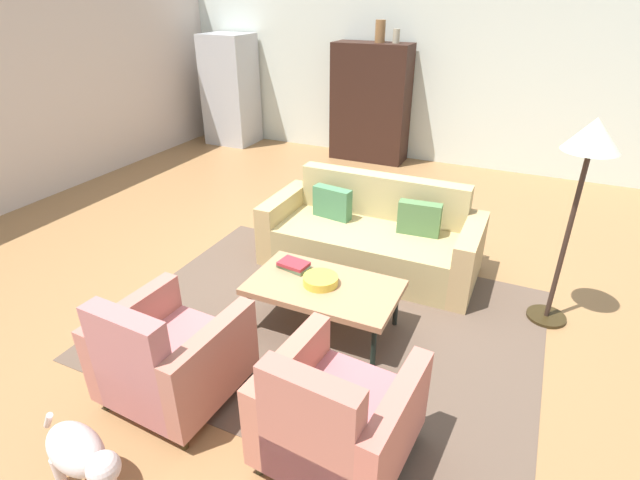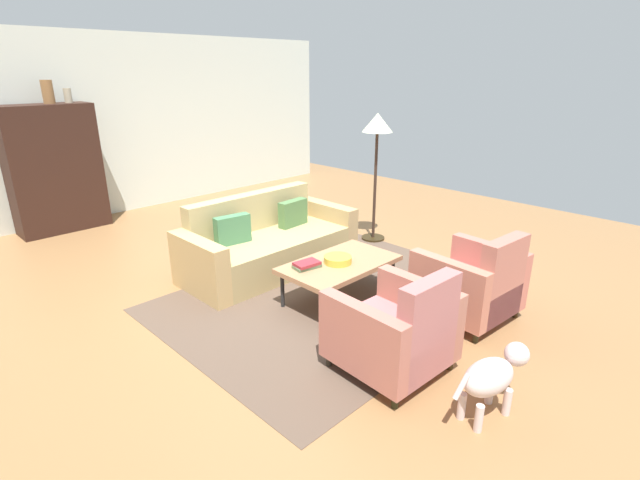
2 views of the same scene
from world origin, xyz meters
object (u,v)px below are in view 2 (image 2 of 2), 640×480
at_px(coffee_table, 340,265).
at_px(couch, 266,245).
at_px(floor_lamp, 377,135).
at_px(book_stack, 307,265).
at_px(fruit_bowl, 338,259).
at_px(vase_tall, 48,92).
at_px(cabinet, 54,169).
at_px(armchair_right, 474,285).
at_px(armchair_left, 398,333).
at_px(vase_round, 68,95).
at_px(dog, 492,376).

bearing_deg(coffee_table, couch, 90.01).
height_order(couch, floor_lamp, floor_lamp).
height_order(book_stack, floor_lamp, floor_lamp).
bearing_deg(floor_lamp, fruit_bowl, -152.03).
bearing_deg(vase_tall, cabinet, 177.29).
height_order(armchair_right, vase_tall, vase_tall).
bearing_deg(armchair_left, vase_round, 95.60).
height_order(armchair_left, dog, armchair_left).
height_order(coffee_table, armchair_right, armchair_right).
distance_m(fruit_bowl, vase_round, 4.75).
bearing_deg(floor_lamp, armchair_left, -137.79).
height_order(couch, vase_tall, vase_tall).
relative_size(coffee_table, armchair_left, 1.36).
bearing_deg(armchair_left, vase_tall, 98.14).
relative_size(armchair_right, dog, 1.25).
relative_size(coffee_table, armchair_right, 1.36).
bearing_deg(dog, armchair_left, 105.16).
distance_m(fruit_bowl, floor_lamp, 2.18).
xyz_separation_m(armchair_right, book_stack, (-0.93, 1.29, 0.10)).
bearing_deg(dog, vase_round, 104.41).
bearing_deg(armchair_right, coffee_table, 121.74).
bearing_deg(floor_lamp, book_stack, -158.84).
xyz_separation_m(vase_tall, floor_lamp, (2.80, -3.54, -0.51)).
bearing_deg(floor_lamp, couch, 170.71).
relative_size(coffee_table, vase_tall, 3.83).
height_order(armchair_right, vase_round, vase_round).
bearing_deg(vase_tall, couch, -71.22).
distance_m(coffee_table, vase_round, 4.78).
relative_size(coffee_table, vase_round, 6.06).
xyz_separation_m(fruit_bowl, cabinet, (-1.18, 4.45, 0.45)).
bearing_deg(book_stack, vase_tall, 100.14).
distance_m(coffee_table, armchair_right, 1.31).
height_order(book_stack, dog, dog).
height_order(couch, dog, couch).
relative_size(cabinet, vase_tall, 5.75).
xyz_separation_m(armchair_left, dog, (0.05, -0.75, -0.03)).
bearing_deg(couch, book_stack, 72.29).
distance_m(coffee_table, dog, 2.00).
height_order(cabinet, floor_lamp, cabinet).
bearing_deg(book_stack, couch, 72.37).
bearing_deg(armchair_right, book_stack, 130.46).
height_order(armchair_left, cabinet, cabinet).
distance_m(armchair_right, vase_round, 6.00).
bearing_deg(cabinet, floor_lamp, -50.74).
height_order(couch, coffee_table, couch).
height_order(book_stack, cabinet, cabinet).
height_order(fruit_bowl, vase_tall, vase_tall).
relative_size(book_stack, dog, 0.41).
bearing_deg(vase_tall, book_stack, -79.86).
distance_m(armchair_left, floor_lamp, 3.28).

